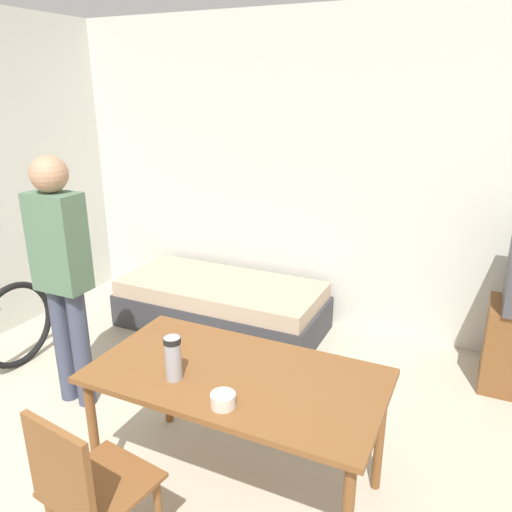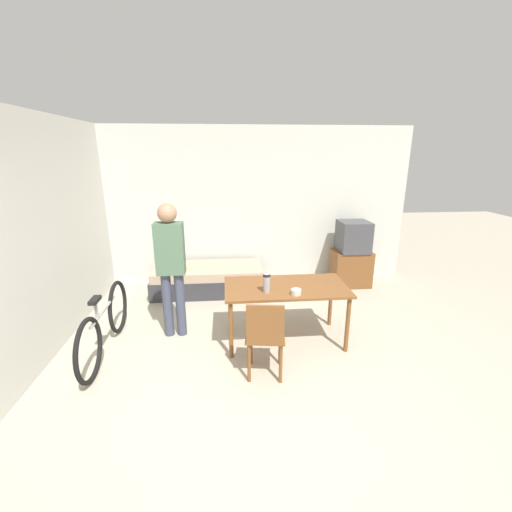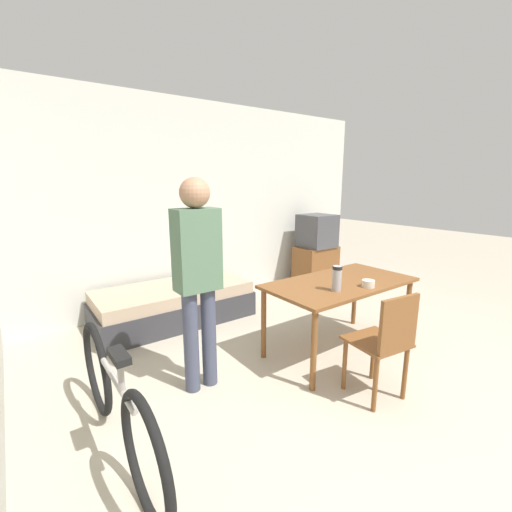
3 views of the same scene
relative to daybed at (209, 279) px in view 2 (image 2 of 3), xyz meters
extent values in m
plane|color=#B2A893|center=(0.67, -2.81, -0.22)|extent=(20.00, 20.00, 0.00)
cube|color=silver|center=(0.67, 0.53, 1.13)|extent=(5.74, 0.06, 2.70)
cube|color=silver|center=(-1.73, -1.15, 1.13)|extent=(0.06, 4.30, 2.70)
cube|color=#333338|center=(0.00, 0.00, -0.07)|extent=(1.83, 0.83, 0.30)
cube|color=tan|center=(0.00, 0.00, 0.15)|extent=(1.78, 0.81, 0.14)
cube|color=brown|center=(2.48, 0.06, 0.10)|extent=(0.64, 0.45, 0.63)
cube|color=#424247|center=(2.48, 0.06, 0.67)|extent=(0.50, 0.50, 0.52)
cube|color=black|center=(2.48, -0.18, 0.67)|extent=(0.41, 0.01, 0.40)
cube|color=brown|center=(1.02, -1.67, 0.49)|extent=(1.47, 0.78, 0.03)
cylinder|color=brown|center=(0.34, -2.00, 0.13)|extent=(0.05, 0.05, 0.69)
cylinder|color=brown|center=(1.69, -2.00, 0.13)|extent=(0.05, 0.05, 0.69)
cylinder|color=brown|center=(0.34, -1.34, 0.13)|extent=(0.05, 0.05, 0.69)
cylinder|color=brown|center=(1.69, -1.34, 0.13)|extent=(0.05, 0.05, 0.69)
cube|color=brown|center=(0.69, -2.32, 0.24)|extent=(0.45, 0.45, 0.02)
cube|color=brown|center=(0.67, -2.50, 0.45)|extent=(0.37, 0.08, 0.41)
cylinder|color=brown|center=(0.87, -2.18, 0.01)|extent=(0.04, 0.04, 0.44)
cylinder|color=brown|center=(0.56, -2.14, 0.01)|extent=(0.04, 0.04, 0.44)
cylinder|color=brown|center=(0.83, -2.50, 0.01)|extent=(0.04, 0.04, 0.44)
cylinder|color=brown|center=(0.51, -2.45, 0.01)|extent=(0.04, 0.04, 0.44)
torus|color=black|center=(-1.11, -1.24, 0.12)|extent=(0.06, 0.68, 0.68)
torus|color=black|center=(-1.11, -2.27, 0.12)|extent=(0.06, 0.68, 0.68)
cylinder|color=gray|center=(-1.11, -1.76, 0.31)|extent=(0.04, 0.80, 0.04)
cylinder|color=gray|center=(-1.11, -1.94, 0.41)|extent=(0.04, 0.04, 0.20)
cube|color=black|center=(-1.11, -1.94, 0.53)|extent=(0.08, 0.20, 0.04)
cylinder|color=#3D4256|center=(-0.45, -1.41, 0.21)|extent=(0.12, 0.12, 0.84)
cylinder|color=#3D4256|center=(-0.29, -1.41, 0.21)|extent=(0.12, 0.12, 0.84)
cube|color=#4C6B51|center=(-0.37, -1.41, 0.94)|extent=(0.34, 0.20, 0.63)
sphere|color=#A87A5B|center=(-0.37, -1.41, 1.37)|extent=(0.23, 0.23, 0.23)
cylinder|color=#99999E|center=(0.76, -1.84, 0.62)|extent=(0.08, 0.08, 0.23)
cylinder|color=black|center=(0.76, -1.84, 0.72)|extent=(0.09, 0.09, 0.03)
cylinder|color=beige|center=(1.08, -1.93, 0.54)|extent=(0.11, 0.11, 0.06)
camera|label=1|loc=(2.02, -3.59, 1.87)|focal=35.00mm
camera|label=2|loc=(0.31, -5.45, 2.05)|focal=24.00mm
camera|label=3|loc=(-1.51, -3.74, 1.46)|focal=24.00mm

